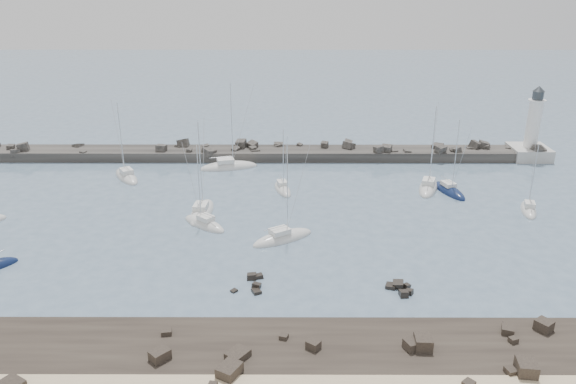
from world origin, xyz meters
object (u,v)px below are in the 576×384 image
at_px(sailboat_4, 229,167).
at_px(sailboat_7, 283,238).
at_px(sailboat_1, 127,177).
at_px(sailboat_11, 528,210).
at_px(sailboat_3, 202,213).
at_px(sailboat_6, 283,189).
at_px(sailboat_9, 428,188).
at_px(lighthouse, 530,143).
at_px(sailboat_8, 449,191).
at_px(sailboat_5, 204,224).

height_order(sailboat_4, sailboat_7, sailboat_4).
xyz_separation_m(sailboat_1, sailboat_11, (64.07, -14.35, -0.00)).
bearing_deg(sailboat_3, sailboat_4, 84.92).
bearing_deg(sailboat_6, sailboat_3, -141.03).
bearing_deg(sailboat_11, sailboat_4, 157.27).
bearing_deg(sailboat_9, sailboat_7, -141.56).
bearing_deg(sailboat_4, sailboat_9, -17.03).
xyz_separation_m(sailboat_7, sailboat_9, (23.81, 18.90, 0.02)).
bearing_deg(sailboat_1, sailboat_3, -45.14).
xyz_separation_m(sailboat_6, sailboat_9, (24.02, 0.72, 0.02)).
relative_size(sailboat_3, sailboat_6, 1.31).
xyz_separation_m(sailboat_6, sailboat_11, (36.88, -8.50, 0.01)).
height_order(lighthouse, sailboat_1, lighthouse).
xyz_separation_m(sailboat_1, sailboat_3, (15.35, -15.43, -0.01)).
distance_m(lighthouse, sailboat_11, 27.71).
distance_m(sailboat_1, sailboat_3, 21.77).
relative_size(lighthouse, sailboat_6, 1.29).
bearing_deg(sailboat_6, sailboat_8, -1.56).
bearing_deg(sailboat_11, lighthouse, 68.57).
height_order(sailboat_1, sailboat_11, sailboat_1).
relative_size(lighthouse, sailboat_5, 1.16).
bearing_deg(sailboat_1, sailboat_5, -50.21).
bearing_deg(sailboat_7, sailboat_4, 109.20).
xyz_separation_m(sailboat_4, sailboat_7, (10.21, -29.32, -0.01)).
bearing_deg(sailboat_1, sailboat_8, -6.93).
height_order(sailboat_3, sailboat_7, sailboat_3).
height_order(sailboat_9, sailboat_11, sailboat_9).
bearing_deg(lighthouse, sailboat_5, -151.90).
height_order(sailboat_3, sailboat_8, sailboat_3).
bearing_deg(sailboat_5, sailboat_1, 129.79).
height_order(sailboat_6, sailboat_11, sailboat_6).
relative_size(sailboat_4, sailboat_8, 1.26).
xyz_separation_m(sailboat_1, sailboat_6, (27.19, -5.86, -0.01)).
bearing_deg(sailboat_11, sailboat_9, 144.38).
distance_m(lighthouse, sailboat_3, 64.64).
distance_m(sailboat_3, sailboat_8, 39.91).
relative_size(sailboat_3, sailboat_4, 0.89).
bearing_deg(sailboat_8, sailboat_9, 154.57).
relative_size(sailboat_5, sailboat_6, 1.12).
distance_m(sailboat_3, sailboat_11, 48.73).
bearing_deg(sailboat_6, sailboat_7, -89.32).
bearing_deg(sailboat_4, sailboat_3, -95.08).
height_order(sailboat_1, sailboat_5, sailboat_1).
relative_size(sailboat_7, sailboat_9, 0.96).
distance_m(lighthouse, sailboat_5, 65.62).
relative_size(sailboat_1, sailboat_5, 1.13).
xyz_separation_m(sailboat_3, sailboat_11, (48.72, 1.08, 0.00)).
bearing_deg(sailboat_9, sailboat_5, -157.50).
distance_m(sailboat_8, sailboat_11, 12.50).
height_order(sailboat_8, sailboat_9, sailboat_9).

